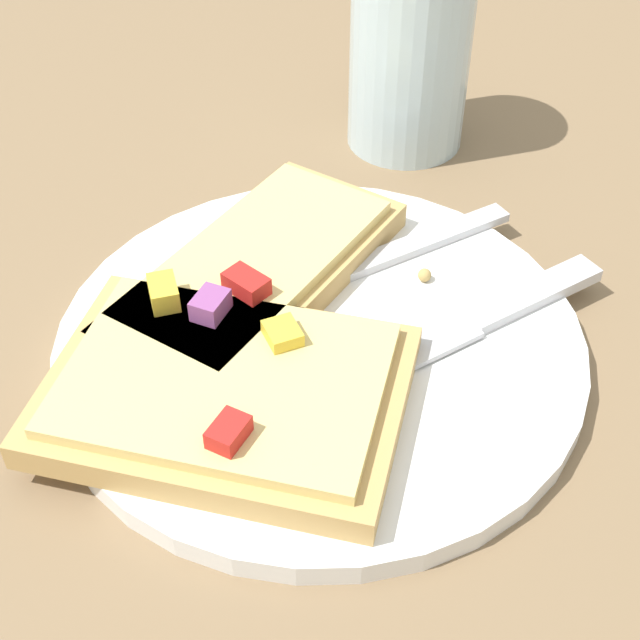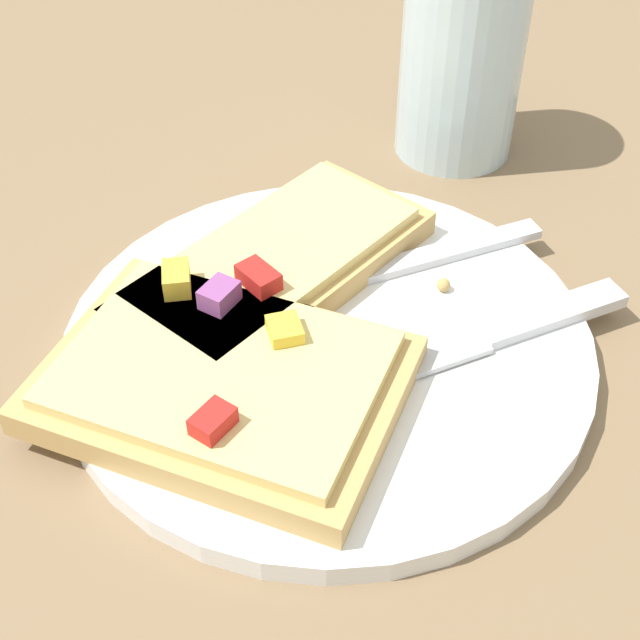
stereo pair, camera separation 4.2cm
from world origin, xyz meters
TOP-DOWN VIEW (x-y plane):
  - ground_plane at (0.00, 0.00)m, footprint 4.00×4.00m
  - plate at (0.00, 0.00)m, footprint 0.26×0.26m
  - fork at (-0.00, -0.04)m, footprint 0.21×0.10m
  - knife at (-0.07, 0.01)m, footprint 0.20×0.11m
  - pizza_slice_main at (0.05, 0.04)m, footprint 0.19×0.16m
  - pizza_slice_corner at (0.03, -0.04)m, footprint 0.17×0.18m
  - crumb_scatter at (0.01, -0.00)m, footprint 0.10×0.12m
  - drinking_glass at (-0.08, -0.19)m, footprint 0.07×0.07m

SIDE VIEW (x-z plane):
  - ground_plane at x=0.00m, z-range 0.00..0.00m
  - plate at x=0.00m, z-range 0.00..0.01m
  - fork at x=0.00m, z-range 0.01..0.02m
  - knife at x=-0.07m, z-range 0.01..0.02m
  - crumb_scatter at x=0.01m, z-range 0.01..0.02m
  - pizza_slice_main at x=0.05m, z-range 0.01..0.04m
  - pizza_slice_corner at x=0.03m, z-range 0.01..0.04m
  - drinking_glass at x=-0.08m, z-range 0.00..0.13m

